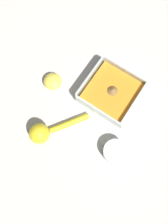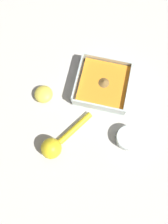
% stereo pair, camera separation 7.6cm
% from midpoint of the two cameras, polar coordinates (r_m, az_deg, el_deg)
% --- Properties ---
extents(ground_plane, '(4.00, 4.00, 0.00)m').
position_cam_midpoint_polar(ground_plane, '(0.80, 8.22, 1.84)').
color(ground_plane, beige).
extents(square_dish, '(0.19, 0.19, 0.05)m').
position_cam_midpoint_polar(square_dish, '(0.80, 9.65, 4.80)').
color(square_dish, silver).
rests_on(square_dish, ground_plane).
extents(spice_bowl, '(0.08, 0.08, 0.04)m').
position_cam_midpoint_polar(spice_bowl, '(0.75, 10.97, -10.66)').
color(spice_bowl, silver).
rests_on(spice_bowl, ground_plane).
extents(lemon_squeezer, '(0.14, 0.19, 0.07)m').
position_cam_midpoint_polar(lemon_squeezer, '(0.74, -7.50, -5.66)').
color(lemon_squeezer, yellow).
rests_on(lemon_squeezer, ground_plane).
extents(lemon_half, '(0.07, 0.07, 0.04)m').
position_cam_midpoint_polar(lemon_half, '(0.81, -5.57, 7.54)').
color(lemon_half, '#EFDB4C').
rests_on(lemon_half, ground_plane).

